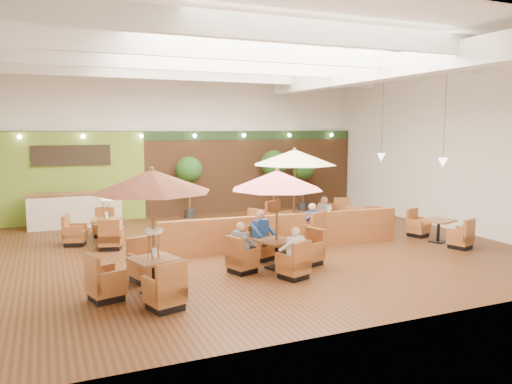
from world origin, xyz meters
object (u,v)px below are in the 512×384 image
table_0 (149,204)px  diner_4 (323,212)px  booth_divider (285,232)px  topiary_0 (189,172)px  diner_3 (310,220)px  topiary_2 (303,170)px  diner_1 (262,230)px  diner_2 (242,241)px  topiary_1 (274,166)px  table_3 (99,228)px  table_5 (357,217)px  table_2 (294,178)px  table_4 (438,231)px  service_counter (75,210)px  diner_0 (294,247)px  table_1 (277,200)px

table_0 → diner_4: (5.99, 3.41, -1.10)m
booth_divider → diner_4: size_ratio=9.14×
topiary_0 → diner_3: size_ratio=2.94×
topiary_2 → diner_3: bearing=-116.5°
topiary_2 → diner_1: bearing=-125.8°
topiary_0 → diner_2: (-0.83, -7.46, -0.97)m
topiary_1 → diner_2: 8.68m
booth_divider → diner_3: (0.80, 0.01, 0.27)m
table_3 → diner_4: (6.49, -1.70, 0.30)m
table_5 → topiary_1: bearing=132.2°
table_2 → diner_4: 1.51m
table_0 → table_3: (-0.50, 5.11, -1.40)m
table_0 → table_4: table_0 is taller
topiary_2 → diner_1: 8.16m
table_3 → diner_1: bearing=-27.3°
table_4 → topiary_2: 6.99m
diner_2 → booth_divider: bearing=106.2°
service_counter → table_4: 11.71m
topiary_2 → diner_4: (-1.87, -4.77, -0.91)m
table_3 → diner_0: 6.40m
table_1 → table_4: (5.57, 0.65, -1.33)m
diner_1 → diner_3: (1.86, 0.81, -0.00)m
booth_divider → service_counter: bearing=136.2°
table_5 → diner_4: 2.07m
table_1 → diner_4: bearing=23.3°
table_2 → diner_0: table_2 is taller
topiary_2 → diner_1: topiary_2 is taller
table_2 → service_counter: bearing=117.8°
table_4 → diner_0: 5.79m
table_0 → diner_0: 3.32m
table_1 → diner_4: size_ratio=3.24×
service_counter → diner_4: 8.33m
topiary_2 → diner_0: (-4.74, -8.34, -0.92)m
table_1 → diner_1: 1.26m
table_1 → table_0: bearing=173.0°
booth_divider → diner_2: (-1.93, -1.67, 0.25)m
topiary_1 → table_0: bearing=-128.7°
diner_1 → booth_divider: bearing=-161.1°
diner_1 → table_4: bearing=159.6°
topiary_1 → diner_0: bearing=-112.3°
service_counter → topiary_0: topiary_0 is taller
table_0 → diner_3: (4.98, 2.40, -1.09)m
topiary_0 → diner_3: topiary_0 is taller
table_5 → diner_4: size_ratio=3.19×
topiary_1 → table_1: bearing=-114.6°
service_counter → table_3: bearing=-80.5°
table_0 → table_3: bearing=79.4°
table_1 → table_2: (1.86, 2.69, 0.21)m
table_4 → diner_1: diner_1 is taller
topiary_2 → table_5: bearing=-90.6°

